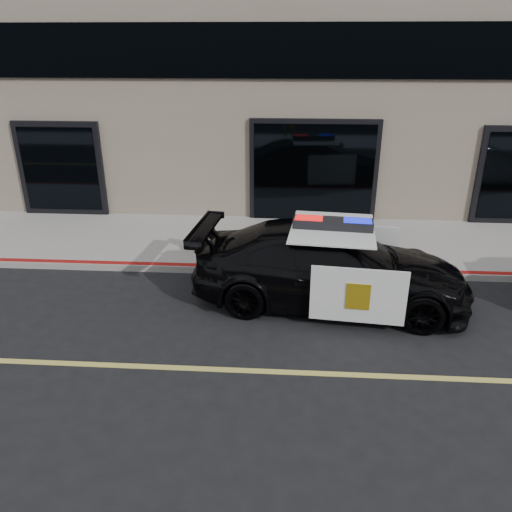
{
  "coord_description": "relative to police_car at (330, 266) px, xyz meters",
  "views": [
    {
      "loc": [
        -1.67,
        -6.38,
        4.7
      ],
      "look_at": [
        -2.24,
        2.2,
        1.0
      ],
      "focal_mm": 35.0,
      "sensor_mm": 36.0,
      "label": 1
    }
  ],
  "objects": [
    {
      "name": "ground",
      "position": [
        0.83,
        -2.35,
        -0.77
      ],
      "size": [
        120.0,
        120.0,
        0.0
      ],
      "primitive_type": "plane",
      "color": "black",
      "rests_on": "ground"
    },
    {
      "name": "fire_hydrant",
      "position": [
        -2.82,
        1.87,
        -0.26
      ],
      "size": [
        0.35,
        0.48,
        0.77
      ],
      "color": "white",
      "rests_on": "sidewalk_n"
    },
    {
      "name": "police_car",
      "position": [
        0.0,
        0.0,
        0.0
      ],
      "size": [
        3.2,
        5.67,
        1.71
      ],
      "color": "black",
      "rests_on": "ground"
    },
    {
      "name": "sidewalk_n",
      "position": [
        0.83,
        2.9,
        -0.69
      ],
      "size": [
        60.0,
        3.5,
        0.15
      ],
      "primitive_type": "cube",
      "color": "gray",
      "rests_on": "ground"
    }
  ]
}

